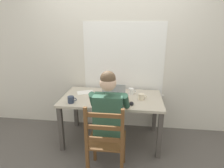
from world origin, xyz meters
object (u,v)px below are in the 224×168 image
wooden_chair (106,142)px  coffee_mug_spare (141,97)px  seated_person (109,113)px  coffee_mug_white (131,91)px  laptop (113,98)px  book_stack_main (112,90)px  computer_mouse (131,103)px  coffee_mug_dark (71,100)px  desk (112,103)px

wooden_chair → coffee_mug_spare: size_ratio=7.90×
seated_person → coffee_mug_white: 0.67m
laptop → book_stack_main: size_ratio=1.54×
coffee_mug_spare → laptop: bearing=-164.2°
coffee_mug_spare → book_stack_main: (-0.45, 0.24, -0.00)m
seated_person → computer_mouse: (0.26, 0.24, 0.04)m
coffee_mug_white → book_stack_main: coffee_mug_white is taller
coffee_mug_dark → wooden_chair: bearing=-41.0°
wooden_chair → laptop: 0.66m
seated_person → book_stack_main: bearing=94.6°
coffee_mug_white → coffee_mug_spare: 0.25m
wooden_chair → coffee_mug_spare: (0.40, 0.70, 0.29)m
seated_person → wooden_chair: bearing=-90.0°
seated_person → coffee_mug_dark: bearing=160.1°
coffee_mug_white → coffee_mug_spare: (0.15, -0.20, -0.00)m
coffee_mug_white → coffee_mug_dark: coffee_mug_white is taller
coffee_mug_dark → book_stack_main: 0.68m
computer_mouse → desk: bearing=141.3°
wooden_chair → computer_mouse: bearing=62.9°
coffee_mug_white → coffee_mug_spare: size_ratio=0.98×
laptop → seated_person: bearing=-91.8°
wooden_chair → coffee_mug_dark: wooden_chair is taller
book_stack_main → computer_mouse: bearing=-53.6°
computer_mouse → wooden_chair: bearing=-117.1°
seated_person → coffee_mug_spare: size_ratio=10.44×
desk → coffee_mug_dark: (-0.53, -0.27, 0.13)m
laptop → computer_mouse: bearing=-16.7°
seated_person → coffee_mug_dark: (-0.55, 0.20, 0.07)m
wooden_chair → coffee_mug_white: bearing=74.6°
desk → computer_mouse: bearing=-38.7°
desk → computer_mouse: (0.29, -0.23, 0.10)m
desk → coffee_mug_dark: bearing=-152.9°
computer_mouse → book_stack_main: 0.54m
desk → coffee_mug_spare: size_ratio=12.11×
wooden_chair → computer_mouse: 0.64m
desk → coffee_mug_white: (0.27, 0.15, 0.14)m
wooden_chair → computer_mouse: wooden_chair is taller
computer_mouse → coffee_mug_dark: coffee_mug_dark is taller
seated_person → coffee_mug_dark: seated_person is taller
wooden_chair → laptop: bearing=89.1°
desk → wooden_chair: bearing=-88.0°
laptop → coffee_mug_spare: bearing=15.8°
laptop → coffee_mug_dark: laptop is taller
desk → coffee_mug_white: bearing=28.8°
seated_person → book_stack_main: size_ratio=5.82×
computer_mouse → book_stack_main: (-0.32, 0.43, 0.03)m
seated_person → coffee_mug_spare: 0.59m
seated_person → coffee_mug_white: size_ratio=10.66×
computer_mouse → laptop: bearing=163.3°
desk → coffee_mug_white: coffee_mug_white is taller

